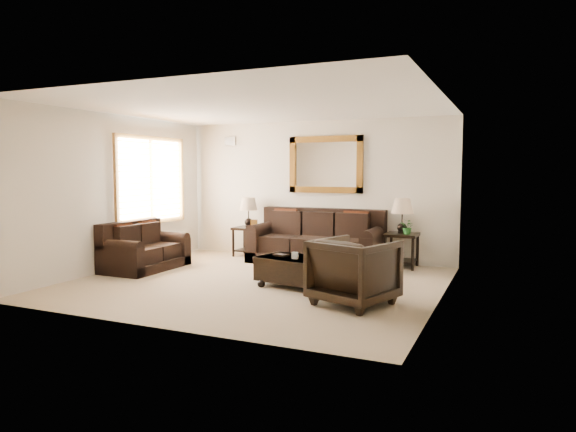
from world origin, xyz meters
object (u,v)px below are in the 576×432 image
at_px(end_table_right, 402,223).
at_px(coffee_table, 300,269).
at_px(end_table_left, 249,218).
at_px(loveseat, 143,252).
at_px(sofa, 317,243).
at_px(armchair, 354,268).

height_order(end_table_right, coffee_table, end_table_right).
bearing_deg(coffee_table, end_table_left, 144.33).
distance_m(loveseat, coffee_table, 3.08).
xyz_separation_m(sofa, end_table_left, (-1.55, 0.17, 0.41)).
height_order(sofa, armchair, sofa).
bearing_deg(end_table_left, loveseat, -117.03).
distance_m(sofa, armchair, 3.07).
relative_size(sofa, end_table_right, 1.98).
distance_m(loveseat, end_table_left, 2.31).
bearing_deg(end_table_left, armchair, -42.79).
bearing_deg(armchair, end_table_right, -71.62).
xyz_separation_m(end_table_right, coffee_table, (-1.06, -2.18, -0.54)).
xyz_separation_m(sofa, coffee_table, (0.50, -2.02, -0.09)).
distance_m(sofa, coffee_table, 2.08).
bearing_deg(end_table_right, sofa, -174.10).
bearing_deg(coffee_table, armchair, -21.36).
bearing_deg(end_table_left, sofa, -6.33).
distance_m(end_table_right, armchair, 2.85).
bearing_deg(sofa, coffee_table, -76.04).
xyz_separation_m(loveseat, coffee_table, (3.08, -0.17, -0.04)).
bearing_deg(end_table_right, armchair, -90.80).
relative_size(loveseat, end_table_right, 1.21).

